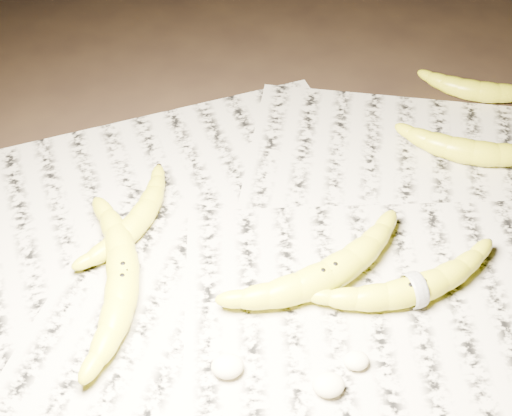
{
  "coord_description": "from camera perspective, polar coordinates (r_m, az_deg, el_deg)",
  "views": [
    {
      "loc": [
        -0.09,
        -0.59,
        0.7
      ],
      "look_at": [
        -0.03,
        0.01,
        0.05
      ],
      "focal_mm": 50.0,
      "sensor_mm": 36.0,
      "label": 1
    }
  ],
  "objects": [
    {
      "name": "banana_left_b",
      "position": [
        0.93,
        -9.5,
        -0.94
      ],
      "size": [
        0.13,
        0.17,
        0.03
      ],
      "primitive_type": null,
      "rotation": [
        0.0,
        0.0,
        1.01
      ],
      "color": "yellow",
      "rests_on": "newspaper_patch"
    },
    {
      "name": "banana_taped",
      "position": [
        0.87,
        12.58,
        -6.27
      ],
      "size": [
        0.22,
        0.11,
        0.04
      ],
      "primitive_type": null,
      "rotation": [
        0.0,
        0.0,
        0.24
      ],
      "color": "yellow",
      "rests_on": "newspaper_patch"
    },
    {
      "name": "banana_upper_b",
      "position": [
        1.17,
        17.43,
        9.05
      ],
      "size": [
        0.17,
        0.1,
        0.03
      ],
      "primitive_type": null,
      "rotation": [
        0.0,
        0.0,
        -0.34
      ],
      "color": "yellow",
      "rests_on": "newspaper_patch"
    },
    {
      "name": "flesh_chunk_a",
      "position": [
        0.8,
        -2.3,
        -12.39
      ],
      "size": [
        0.04,
        0.03,
        0.02
      ],
      "primitive_type": "ellipsoid",
      "color": "#F8EDC0",
      "rests_on": "newspaper_patch"
    },
    {
      "name": "flesh_chunk_c",
      "position": [
        0.81,
        8.06,
        -11.86
      ],
      "size": [
        0.03,
        0.02,
        0.02
      ],
      "primitive_type": "ellipsoid",
      "color": "#F8EDC0",
      "rests_on": "newspaper_patch"
    },
    {
      "name": "banana_center",
      "position": [
        0.86,
        5.72,
        -5.26
      ],
      "size": [
        0.23,
        0.16,
        0.04
      ],
      "primitive_type": null,
      "rotation": [
        0.0,
        0.0,
        0.45
      ],
      "color": "yellow",
      "rests_on": "newspaper_patch"
    },
    {
      "name": "flesh_chunk_b",
      "position": [
        0.79,
        5.85,
        -13.77
      ],
      "size": [
        0.04,
        0.03,
        0.02
      ],
      "primitive_type": "ellipsoid",
      "color": "#F8EDC0",
      "rests_on": "newspaper_patch"
    },
    {
      "name": "ground",
      "position": [
        0.92,
        1.87,
        -2.63
      ],
      "size": [
        3.0,
        3.0,
        0.0
      ],
      "primitive_type": "plane",
      "color": "black",
      "rests_on": "ground"
    },
    {
      "name": "banana_left_a",
      "position": [
        0.87,
        -10.65,
        -5.49
      ],
      "size": [
        0.07,
        0.23,
        0.04
      ],
      "primitive_type": null,
      "rotation": [
        0.0,
        0.0,
        1.57
      ],
      "color": "yellow",
      "rests_on": "newspaper_patch"
    },
    {
      "name": "measuring_tape",
      "position": [
        0.87,
        12.58,
        -6.27
      ],
      "size": [
        0.01,
        0.05,
        0.05
      ],
      "primitive_type": "torus",
      "rotation": [
        0.0,
        1.57,
        0.24
      ],
      "color": "white",
      "rests_on": "newspaper_patch"
    },
    {
      "name": "newspaper_patch",
      "position": [
        0.91,
        4.41,
        -3.83
      ],
      "size": [
        0.9,
        0.7,
        0.01
      ],
      "primitive_type": "cube",
      "color": "#B1AB97",
      "rests_on": "ground"
    },
    {
      "name": "banana_upper_a",
      "position": [
        1.05,
        16.98,
        4.45
      ],
      "size": [
        0.2,
        0.12,
        0.04
      ],
      "primitive_type": null,
      "rotation": [
        0.0,
        0.0,
        -0.33
      ],
      "color": "yellow",
      "rests_on": "newspaper_patch"
    }
  ]
}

